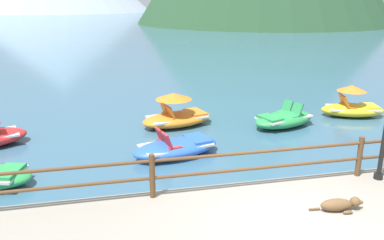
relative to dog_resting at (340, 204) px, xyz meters
name	(u,v)px	position (x,y,z in m)	size (l,w,h in m)	color
ground_plane	(134,37)	(-1.10, 39.75, -0.52)	(200.00, 200.00, 0.00)	#38607A
dock_railing	(262,161)	(-1.10, 1.30, 0.46)	(23.92, 0.12, 0.95)	brown
dog_resting	(340,204)	(0.00, 0.00, 0.00)	(1.08, 0.41, 0.26)	brown
pedal_boat_1	(177,115)	(-1.94, 7.01, -0.14)	(2.83, 1.94, 1.20)	orange
pedal_boat_3	(353,106)	(4.82, 6.71, -0.14)	(2.56, 1.69, 1.20)	yellow
pedal_boat_4	(176,147)	(-2.45, 4.32, -0.27)	(2.79, 1.81, 0.82)	blue
pedal_boat_5	(284,119)	(1.71, 6.11, -0.25)	(2.69, 1.91, 0.85)	green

